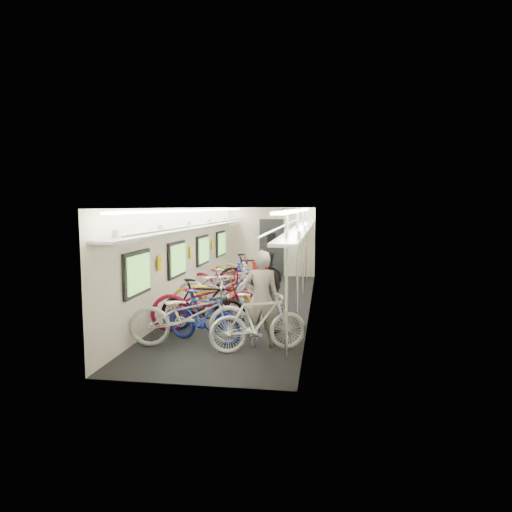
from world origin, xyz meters
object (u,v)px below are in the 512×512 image
(passenger_mid, at_px, (264,290))
(backpack, at_px, (261,272))
(bicycle_0, at_px, (190,315))
(bicycle_1, at_px, (204,317))
(passenger_near, at_px, (261,299))

(passenger_mid, xyz_separation_m, backpack, (0.03, -0.76, 0.46))
(passenger_mid, bearing_deg, bicycle_0, 66.18)
(bicycle_0, bearing_deg, backpack, -84.17)
(bicycle_1, distance_m, backpack, 1.30)
(passenger_near, bearing_deg, passenger_mid, -93.31)
(passenger_near, distance_m, passenger_mid, 1.00)
(passenger_near, height_order, passenger_mid, passenger_near)
(bicycle_1, distance_m, passenger_mid, 1.38)
(passenger_near, relative_size, passenger_mid, 1.04)
(bicycle_1, height_order, passenger_near, passenger_near)
(passenger_mid, height_order, backpack, passenger_mid)
(passenger_near, bearing_deg, bicycle_1, -11.98)
(bicycle_1, bearing_deg, bicycle_0, 157.30)
(bicycle_0, distance_m, backpack, 1.45)
(bicycle_1, distance_m, passenger_near, 1.12)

